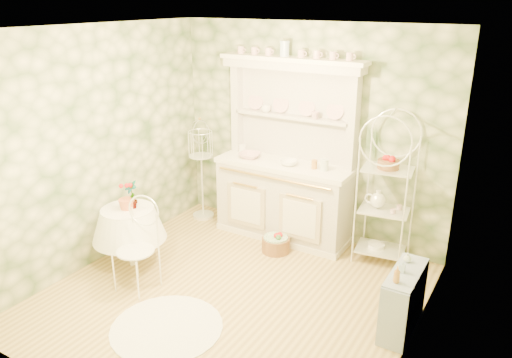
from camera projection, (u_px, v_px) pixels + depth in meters
The scene contains 22 objects.
floor at pixel (232, 295), 5.26m from camera, with size 3.60×3.60×0.00m, color tan.
ceiling at pixel (226, 29), 4.33m from camera, with size 3.60×3.60×0.00m, color white.
wall_left at pixel (98, 148), 5.66m from camera, with size 3.60×3.60×0.00m, color beige.
wall_right at pixel (419, 214), 3.93m from camera, with size 3.60×3.60×0.00m, color beige.
wall_back at pixel (309, 133), 6.24m from camera, with size 3.60×3.60×0.00m, color beige.
wall_front at pixel (80, 252), 3.34m from camera, with size 3.60×3.60×0.00m, color beige.
kitchen_dresser at pixel (284, 152), 6.19m from camera, with size 1.87×0.61×2.29m, color silver.
bakers_rack at pixel (385, 195), 5.67m from camera, with size 0.52×0.37×1.67m, color white.
side_shelf at pixel (403, 303), 4.64m from camera, with size 0.24×0.65×0.56m, color #93A0BE.
round_table at pixel (130, 234), 5.73m from camera, with size 0.72×0.72×0.78m, color white.
cafe_chair at pixel (135, 251), 5.23m from camera, with size 0.41×0.41×0.91m, color white.
birdcage_stand at pixel (201, 167), 6.88m from camera, with size 0.35×0.35×1.50m, color white.
floor_basket at pixel (276, 242), 6.12m from camera, with size 0.38×0.38×0.25m, color olive.
lace_rug at pixel (167, 327), 4.74m from camera, with size 1.07×1.07×0.01m, color white.
bowl_floral at pixel (250, 157), 6.41m from camera, with size 0.28×0.28×0.07m, color white.
bowl_white at pixel (289, 165), 6.13m from camera, with size 0.21×0.21×0.07m, color white.
cup_left at pixel (266, 110), 6.32m from camera, with size 0.12×0.12×0.09m, color white.
cup_right at pixel (315, 117), 5.97m from camera, with size 0.10×0.10×0.09m, color white.
potted_geranium at pixel (132, 197), 5.59m from camera, with size 0.17×0.12×0.32m, color #3F7238.
bottle_amber at pixel (397, 276), 4.33m from camera, with size 0.06×0.06×0.15m, color #B57B31.
bottle_blue at pixel (402, 268), 4.51m from camera, with size 0.05×0.05×0.12m, color #ACC6DE.
bottle_glass at pixel (407, 259), 4.68m from camera, with size 0.07×0.07×0.10m, color silver.
Camera 1 is at (2.54, -3.74, 2.96)m, focal length 35.00 mm.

